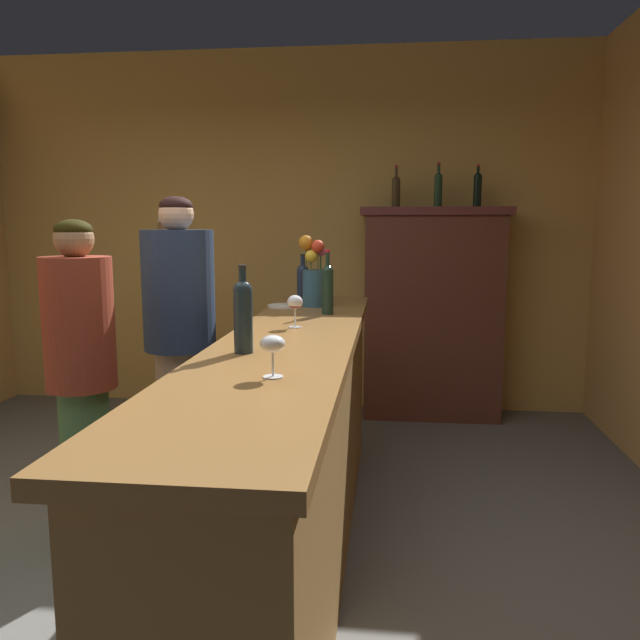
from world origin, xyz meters
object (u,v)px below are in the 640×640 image
wine_bottle_merlot (303,280)px  display_cabinet (433,310)px  wine_bottle_chardonnay (243,313)px  wine_glass_mid (295,304)px  display_bottle_left (396,190)px  display_bottle_center (478,188)px  display_bottle_midleft (438,188)px  cheese_plate (283,306)px  wine_glass_front (273,345)px  patron_in_navy (82,375)px  patron_tall (174,317)px  flower_arrangement (313,275)px  bar_counter (290,452)px  patron_by_cabinet (180,341)px  wine_bottle_syrah (328,287)px

wine_bottle_merlot → display_cabinet: bearing=48.8°
wine_bottle_chardonnay → wine_glass_mid: wine_bottle_chardonnay is taller
display_bottle_left → display_bottle_center: bearing=0.0°
display_bottle_midleft → cheese_plate: bearing=-126.6°
wine_bottle_merlot → display_bottle_left: bearing=60.0°
wine_bottle_chardonnay → wine_glass_front: size_ratio=2.44×
wine_glass_front → display_bottle_left: 3.13m
patron_in_navy → patron_tall: (-0.14, 1.63, 0.02)m
wine_glass_mid → flower_arrangement: (-0.01, 0.78, 0.07)m
display_cabinet → cheese_plate: (-0.96, -1.31, 0.18)m
patron_in_navy → patron_tall: bearing=109.0°
display_bottle_center → display_cabinet: bearing=180.0°
bar_counter → flower_arrangement: 1.25m
wine_glass_front → patron_by_cabinet: patron_by_cabinet is taller
wine_bottle_chardonnay → wine_glass_front: (0.18, -0.37, -0.05)m
wine_glass_front → flower_arrangement: (-0.09, 1.75, 0.09)m
bar_counter → display_bottle_midleft: 2.75m
display_bottle_midleft → display_bottle_center: (0.29, 0.00, -0.00)m
wine_bottle_syrah → wine_glass_front: 1.44m
flower_arrangement → display_bottle_center: bearing=49.5°
wine_glass_mid → display_bottle_left: display_bottle_left is taller
wine_bottle_syrah → display_bottle_center: (0.98, 1.59, 0.61)m
wine_bottle_merlot → cheese_plate: wine_bottle_merlot is taller
cheese_plate → display_bottle_left: 1.64m
wine_bottle_merlot → wine_glass_mid: 1.05m
cheese_plate → patron_in_navy: size_ratio=0.12×
patron_in_navy → wine_bottle_chardonnay: bearing=-8.5°
display_cabinet → wine_bottle_chardonnay: (-0.88, -2.67, 0.33)m
flower_arrangement → cheese_plate: size_ratio=2.25×
flower_arrangement → display_bottle_center: 1.78m
display_bottle_midleft → display_bottle_center: 0.29m
display_bottle_midleft → wine_glass_mid: bearing=-111.1°
display_bottle_midleft → patron_by_cabinet: (-1.45, -1.76, -0.89)m
flower_arrangement → display_bottle_midleft: display_bottle_midleft is taller
wine_bottle_chardonnay → cheese_plate: size_ratio=1.77×
wine_glass_mid → wine_bottle_chardonnay: bearing=-99.5°
patron_by_cabinet → display_bottle_midleft: bearing=87.5°
wine_bottle_chardonnay → display_bottle_center: size_ratio=1.04×
display_cabinet → cheese_plate: 1.63m
display_bottle_left → wine_bottle_syrah: bearing=-103.0°
flower_arrangement → wine_glass_front: bearing=-87.1°
display_bottle_midleft → patron_tall: (-1.86, -0.70, -0.92)m
wine_bottle_merlot → display_bottle_left: size_ratio=0.94×
display_bottle_left → flower_arrangement: bearing=-110.7°
flower_arrangement → display_bottle_center: display_bottle_center is taller
patron_by_cabinet → wine_glass_front: bearing=-22.9°
wine_bottle_syrah → patron_by_cabinet: bearing=-167.5°
bar_counter → display_bottle_midleft: display_bottle_midleft is taller
wine_bottle_chardonnay → display_bottle_center: bearing=66.0°
display_bottle_center → patron_by_cabinet: (-1.75, -1.76, -0.89)m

